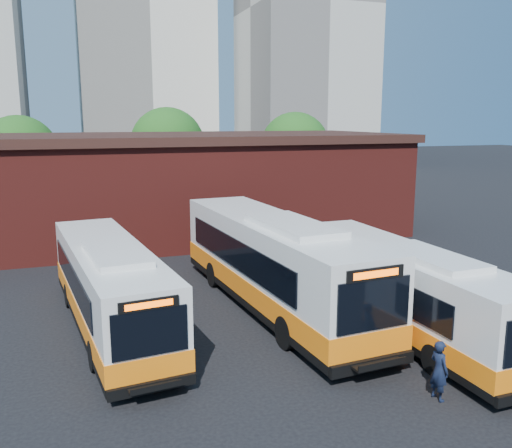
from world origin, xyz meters
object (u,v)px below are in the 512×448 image
object	(u,v)px
bus_east	(403,292)
transit_worker	(439,370)
bus_midwest	(110,290)
bus_mideast	(274,266)

from	to	relation	value
bus_east	transit_worker	world-z (taller)	bus_east
bus_midwest	bus_mideast	size ratio (longest dim) A/B	0.85
transit_worker	bus_east	bearing A→B (deg)	-28.09
transit_worker	bus_midwest	bearing A→B (deg)	38.76
bus_mideast	transit_worker	bearing A→B (deg)	-83.16
transit_worker	bus_mideast	bearing A→B (deg)	5.36
bus_mideast	transit_worker	xyz separation A→B (m)	(1.63, -8.09, -0.87)
bus_east	transit_worker	xyz separation A→B (m)	(-1.77, -4.36, -0.60)
bus_midwest	bus_mideast	xyz separation A→B (m)	(6.23, 0.17, 0.25)
bus_midwest	bus_east	world-z (taller)	bus_midwest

